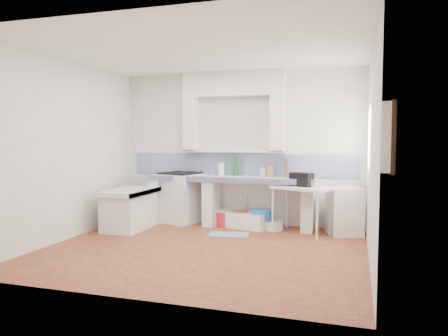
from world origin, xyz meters
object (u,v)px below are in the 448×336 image
(sink, at_px, (243,220))
(fridge, at_px, (345,211))
(stove, at_px, (180,198))
(side_table, at_px, (301,210))

(sink, xyz_separation_m, fridge, (1.76, -0.14, 0.27))
(stove, distance_m, sink, 1.27)
(side_table, bearing_deg, stove, -162.61)
(side_table, xyz_separation_m, fridge, (0.70, 0.12, -0.00))
(stove, bearing_deg, side_table, 8.09)
(side_table, distance_m, fridge, 0.71)
(stove, bearing_deg, sink, 13.80)
(stove, bearing_deg, fridge, 11.95)
(stove, distance_m, fridge, 3.00)
(side_table, height_order, fridge, fridge)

